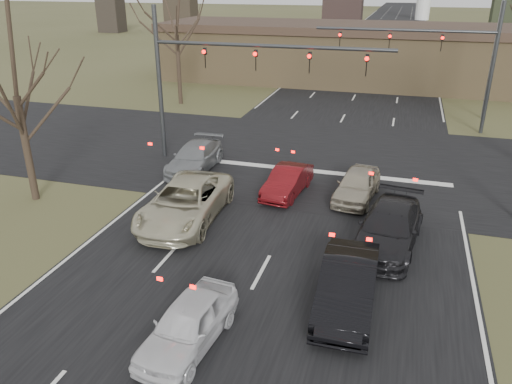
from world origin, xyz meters
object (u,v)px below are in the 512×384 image
streetlight_right_far (494,37)px  car_red_ahead (287,181)px  mast_arm_near (217,67)px  car_charcoal_sedan (389,228)px  car_silver_suv (185,202)px  car_white_sedan (188,324)px  car_silver_ahead (357,185)px  mast_arm_far (446,51)px  car_grey_ahead (195,157)px  car_black_hatch (347,285)px  building (386,55)px

streetlight_right_far → car_red_ahead: (-10.02, -17.23, -4.95)m
mast_arm_near → car_charcoal_sedan: 12.31m
streetlight_right_far → car_silver_suv: 25.39m
car_silver_suv → car_white_sedan: (3.19, -6.99, -0.16)m
streetlight_right_far → car_red_ahead: 20.54m
car_red_ahead → car_silver_ahead: (3.12, 0.37, 0.05)m
mast_arm_far → car_grey_ahead: size_ratio=2.34×
car_charcoal_sedan → car_grey_ahead: car_charcoal_sedan is taller
mast_arm_near → mast_arm_far: size_ratio=1.09×
streetlight_right_far → car_black_hatch: streetlight_right_far is taller
building → mast_arm_far: 15.75m
building → car_charcoal_sedan: (2.00, -31.90, -1.92)m
car_white_sedan → car_black_hatch: (3.89, 2.91, 0.11)m
car_silver_suv → car_red_ahead: size_ratio=1.52×
car_silver_suv → car_grey_ahead: bearing=106.6°
car_white_sedan → car_red_ahead: 10.79m
mast_arm_near → car_grey_ahead: 4.71m
mast_arm_far → car_charcoal_sedan: 17.57m
car_silver_suv → car_silver_ahead: size_ratio=1.45×
mast_arm_near → car_white_sedan: mast_arm_near is taller
building → car_white_sedan: 39.18m
building → car_white_sedan: (-2.89, -39.02, -2.01)m
car_grey_ahead → car_silver_ahead: size_ratio=1.18×
car_black_hatch → car_charcoal_sedan: size_ratio=0.90×
car_charcoal_sedan → car_red_ahead: (-4.70, 3.66, -0.11)m
mast_arm_near → car_silver_suv: bearing=-80.7°
building → car_red_ahead: bearing=-95.5°
car_silver_suv → car_white_sedan: bearing=-68.1°
car_silver_suv → car_charcoal_sedan: 8.08m
streetlight_right_far → car_silver_ahead: (-6.90, -16.87, -4.90)m
building → mast_arm_near: bearing=-106.1°
building → car_red_ahead: size_ratio=11.01×
car_white_sedan → car_grey_ahead: (-5.11, 12.49, 0.03)m
car_white_sedan → streetlight_right_far: bearing=75.7°
car_black_hatch → car_red_ahead: 8.70m
mast_arm_near → car_white_sedan: bearing=-72.8°
car_charcoal_sedan → car_silver_suv: bearing=-171.8°
car_black_hatch → car_red_ahead: (-3.70, 7.88, -0.13)m
car_black_hatch → car_grey_ahead: bearing=132.1°
building → car_black_hatch: (1.00, -36.11, -1.90)m
building → car_silver_ahead: size_ratio=10.52×
car_grey_ahead → car_red_ahead: bearing=-19.5°
mast_arm_far → car_charcoal_sedan: size_ratio=2.17×
building → streetlight_right_far: streetlight_right_far is taller
car_red_ahead → streetlight_right_far: bearing=66.5°
mast_arm_near → car_silver_suv: mast_arm_near is taller
mast_arm_far → car_white_sedan: mast_arm_far is taller
car_white_sedan → mast_arm_far: bearing=79.3°
mast_arm_near → car_white_sedan: 15.32m
car_charcoal_sedan → car_red_ahead: car_charcoal_sedan is taller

